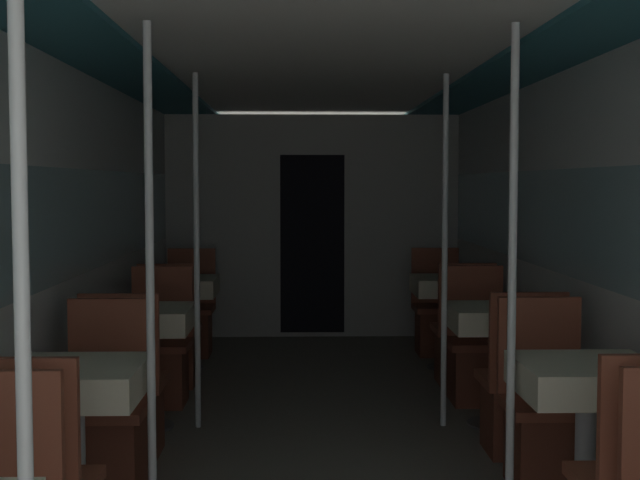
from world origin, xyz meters
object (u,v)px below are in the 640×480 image
Objects in this scene: chair_left_near_3 at (171,348)px; support_pole_right_1 at (512,283)px; chair_right_far_3 at (437,322)px; dining_table_left_1 at (73,392)px; chair_right_far_2 at (477,361)px; dining_table_right_2 at (497,325)px; dining_table_left_3 at (181,292)px; chair_right_far_1 at (547,431)px; chair_right_near_2 at (520,404)px; chair_left_near_2 at (126,407)px; chair_left_far_1 at (105,434)px; chair_right_near_3 at (462,347)px; chair_left_far_3 at (190,323)px; support_pole_right_2 at (445,252)px; support_pole_left_0 at (23,371)px; dining_table_right_1 at (587,389)px; dining_table_right_3 at (449,291)px; dining_table_left_2 at (144,326)px; support_pole_left_1 at (150,284)px; chair_left_far_2 at (159,363)px; support_pole_left_2 at (197,252)px.

support_pole_right_1 reaches higher than chair_left_near_3.
support_pole_right_1 is 2.34× the size of chair_right_far_3.
chair_right_far_2 is (2.23, 2.37, -0.36)m from dining_table_left_1.
dining_table_right_2 is 2.40m from chair_right_far_3.
dining_table_right_2 is at bearing -38.36° from dining_table_left_3.
chair_right_far_2 is at bearing -90.00° from chair_right_far_1.
chair_left_near_2 is at bearing 180.00° from chair_right_near_2.
support_pole_right_1 is at bearing -61.77° from dining_table_left_3.
chair_left_near_2 is 1.00× the size of chair_right_far_3.
dining_table_right_2 is 0.70m from chair_right_far_2.
chair_left_far_1 is 0.55m from chair_left_near_2.
chair_left_far_1 is at bearing -90.00° from dining_table_left_3.
chair_left_near_3 is 2.23m from chair_right_near_3.
chair_left_far_3 is 3.14m from support_pole_right_2.
chair_left_far_1 is 1.24× the size of dining_table_left_3.
support_pole_left_0 is 2.34× the size of chair_right_far_2.
chair_right_far_1 reaches higher than dining_table_right_1.
dining_table_right_3 is 0.80× the size of chair_right_near_3.
chair_right_far_2 is (0.00, 1.21, 0.00)m from chair_right_near_2.
chair_right_far_3 is at bearing 90.00° from dining_table_right_3.
dining_table_left_2 is at bearing -90.00° from chair_left_far_1.
support_pole_left_0 is 2.91× the size of dining_table_right_1.
dining_table_left_3 is 0.80× the size of chair_right_far_3.
support_pole_left_1 is 3.57m from dining_table_left_3.
chair_left_far_2 is at bearing 162.21° from support_pole_right_2.
chair_right_near_2 is 1.00× the size of chair_right_far_3.
chair_left_far_3 is at bearing -90.00° from chair_left_far_2.
chair_left_far_1 is 1.08m from support_pole_left_1.
support_pole_left_2 is 1.85m from dining_table_left_3.
chair_right_near_3 is at bearing 67.99° from support_pole_left_0.
chair_left_far_1 is (-0.33, 2.37, -0.82)m from support_pole_left_0.
support_pole_left_2 is 2.34× the size of chair_left_far_3.
chair_left_near_2 is 1.24× the size of dining_table_right_3.
support_pole_left_1 is 2.35m from support_pole_right_2.
chair_right_far_2 reaches higher than dining_table_right_3.
dining_table_right_1 is (1.89, 0.00, -0.47)m from support_pole_left_1.
support_pole_left_1 is 1.00× the size of support_pole_right_2.
dining_table_right_2 is at bearing 164.75° from chair_left_far_2.
support_pole_right_2 is at bearing -100.76° from dining_table_right_3.
chair_right_near_3 is at bearing -15.25° from dining_table_left_3.
dining_table_left_3 is 3.27m from chair_right_near_2.
support_pole_left_0 is 1.00× the size of support_pole_right_2.
chair_left_far_2 is at bearing -152.58° from dining_table_right_3.
chair_right_far_2 is (1.89, 4.13, -0.82)m from support_pole_left_0.
dining_table_left_3 is at bearing 133.23° from chair_right_near_2.
dining_table_right_2 is (2.23, -1.76, 0.00)m from dining_table_left_3.
chair_right_near_2 reaches higher than dining_table_right_2.
support_pole_left_0 reaches higher than dining_table_left_2.
support_pole_right_1 is (1.89, -3.52, 0.47)m from dining_table_left_3.
chair_left_far_1 is at bearing -90.00° from chair_left_near_2.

